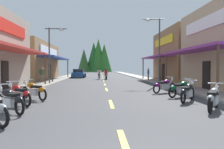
{
  "coord_description": "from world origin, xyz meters",
  "views": [
    {
      "loc": [
        -0.53,
        -2.72,
        1.65
      ],
      "look_at": [
        0.86,
        22.27,
        0.88
      ],
      "focal_mm": 36.59,
      "sensor_mm": 36.0,
      "label": 1
    }
  ],
  "objects_px": {
    "motorcycle_parked_right_3": "(164,85)",
    "motorcycle_parked_left_2": "(19,94)",
    "motorcycle_parked_right_0": "(214,98)",
    "motorcycle_parked_left_1": "(10,100)",
    "parked_car_curbside": "(79,73)",
    "rider_cruising_trailing": "(99,75)",
    "motorcycle_parked_left_3": "(34,90)",
    "pedestrian_waiting": "(148,74)",
    "motorcycle_parked_right_2": "(181,88)",
    "motorcycle_parked_right_1": "(188,92)",
    "pedestrian_by_shop": "(43,74)",
    "streetlamp_right": "(156,42)",
    "streetlamp_left": "(53,47)",
    "rider_cruising_lead": "(106,75)",
    "pedestrian_browsing": "(41,74)"
  },
  "relations": [
    {
      "from": "motorcycle_parked_right_3",
      "to": "motorcycle_parked_left_2",
      "type": "bearing_deg",
      "value": 175.54
    },
    {
      "from": "motorcycle_parked_right_1",
      "to": "pedestrian_by_shop",
      "type": "xyz_separation_m",
      "value": [
        -10.07,
        13.43,
        0.47
      ]
    },
    {
      "from": "motorcycle_parked_right_3",
      "to": "motorcycle_parked_left_3",
      "type": "relative_size",
      "value": 1.08
    },
    {
      "from": "pedestrian_waiting",
      "to": "motorcycle_parked_left_1",
      "type": "bearing_deg",
      "value": -120.91
    },
    {
      "from": "motorcycle_parked_right_1",
      "to": "pedestrian_by_shop",
      "type": "height_order",
      "value": "pedestrian_by_shop"
    },
    {
      "from": "streetlamp_left",
      "to": "motorcycle_parked_left_3",
      "type": "bearing_deg",
      "value": -83.65
    },
    {
      "from": "motorcycle_parked_right_1",
      "to": "motorcycle_parked_left_3",
      "type": "height_order",
      "value": "same"
    },
    {
      "from": "streetlamp_right",
      "to": "parked_car_curbside",
      "type": "height_order",
      "value": "streetlamp_right"
    },
    {
      "from": "streetlamp_left",
      "to": "streetlamp_right",
      "type": "relative_size",
      "value": 0.85
    },
    {
      "from": "motorcycle_parked_left_1",
      "to": "motorcycle_parked_left_2",
      "type": "bearing_deg",
      "value": -36.03
    },
    {
      "from": "streetlamp_right",
      "to": "pedestrian_by_shop",
      "type": "distance_m",
      "value": 12.08
    },
    {
      "from": "motorcycle_parked_right_0",
      "to": "motorcycle_parked_left_3",
      "type": "bearing_deg",
      "value": 102.17
    },
    {
      "from": "motorcycle_parked_left_1",
      "to": "rider_cruising_lead",
      "type": "relative_size",
      "value": 0.74
    },
    {
      "from": "motorcycle_parked_left_2",
      "to": "pedestrian_by_shop",
      "type": "xyz_separation_m",
      "value": [
        -2.32,
        13.93,
        0.47
      ]
    },
    {
      "from": "motorcycle_parked_right_2",
      "to": "motorcycle_parked_right_3",
      "type": "distance_m",
      "value": 2.11
    },
    {
      "from": "streetlamp_left",
      "to": "pedestrian_by_shop",
      "type": "height_order",
      "value": "streetlamp_left"
    },
    {
      "from": "motorcycle_parked_right_0",
      "to": "pedestrian_by_shop",
      "type": "xyz_separation_m",
      "value": [
        -10.21,
        15.62,
        0.47
      ]
    },
    {
      "from": "motorcycle_parked_right_1",
      "to": "motorcycle_parked_left_2",
      "type": "height_order",
      "value": "same"
    },
    {
      "from": "motorcycle_parked_right_0",
      "to": "motorcycle_parked_left_1",
      "type": "relative_size",
      "value": 1.13
    },
    {
      "from": "pedestrian_by_shop",
      "to": "motorcycle_parked_right_1",
      "type": "bearing_deg",
      "value": 29.77
    },
    {
      "from": "motorcycle_parked_right_2",
      "to": "pedestrian_waiting",
      "type": "height_order",
      "value": "pedestrian_waiting"
    },
    {
      "from": "streetlamp_left",
      "to": "rider_cruising_trailing",
      "type": "bearing_deg",
      "value": 63.46
    },
    {
      "from": "motorcycle_parked_right_2",
      "to": "pedestrian_browsing",
      "type": "height_order",
      "value": "pedestrian_browsing"
    },
    {
      "from": "motorcycle_parked_right_0",
      "to": "motorcycle_parked_left_1",
      "type": "xyz_separation_m",
      "value": [
        -7.6,
        -0.05,
        0.0
      ]
    },
    {
      "from": "motorcycle_parked_right_3",
      "to": "rider_cruising_trailing",
      "type": "bearing_deg",
      "value": 69.72
    },
    {
      "from": "pedestrian_waiting",
      "to": "motorcycle_parked_left_2",
      "type": "bearing_deg",
      "value": -123.68
    },
    {
      "from": "motorcycle_parked_right_3",
      "to": "motorcycle_parked_left_2",
      "type": "distance_m",
      "value": 8.87
    },
    {
      "from": "rider_cruising_trailing",
      "to": "pedestrian_by_shop",
      "type": "relative_size",
      "value": 1.29
    },
    {
      "from": "rider_cruising_lead",
      "to": "rider_cruising_trailing",
      "type": "bearing_deg",
      "value": 37.86
    },
    {
      "from": "motorcycle_parked_right_2",
      "to": "motorcycle_parked_left_2",
      "type": "distance_m",
      "value": 8.39
    },
    {
      "from": "motorcycle_parked_right_3",
      "to": "parked_car_curbside",
      "type": "bearing_deg",
      "value": 74.4
    },
    {
      "from": "motorcycle_parked_right_2",
      "to": "motorcycle_parked_right_3",
      "type": "xyz_separation_m",
      "value": [
        -0.36,
        2.08,
        0.0
      ]
    },
    {
      "from": "motorcycle_parked_left_3",
      "to": "rider_cruising_trailing",
      "type": "relative_size",
      "value": 0.79
    },
    {
      "from": "motorcycle_parked_right_0",
      "to": "pedestrian_waiting",
      "type": "xyz_separation_m",
      "value": [
        1.81,
        19.97,
        0.4
      ]
    },
    {
      "from": "motorcycle_parked_left_2",
      "to": "pedestrian_by_shop",
      "type": "height_order",
      "value": "pedestrian_by_shop"
    },
    {
      "from": "pedestrian_browsing",
      "to": "motorcycle_parked_right_0",
      "type": "bearing_deg",
      "value": -114.27
    },
    {
      "from": "motorcycle_parked_right_0",
      "to": "pedestrian_by_shop",
      "type": "distance_m",
      "value": 18.67
    },
    {
      "from": "streetlamp_left",
      "to": "parked_car_curbside",
      "type": "distance_m",
      "value": 14.74
    },
    {
      "from": "pedestrian_by_shop",
      "to": "parked_car_curbside",
      "type": "distance_m",
      "value": 13.28
    },
    {
      "from": "motorcycle_parked_right_3",
      "to": "rider_cruising_lead",
      "type": "distance_m",
      "value": 16.57
    },
    {
      "from": "motorcycle_parked_right_0",
      "to": "rider_cruising_lead",
      "type": "distance_m",
      "value": 22.56
    },
    {
      "from": "rider_cruising_lead",
      "to": "pedestrian_waiting",
      "type": "distance_m",
      "value": 5.76
    },
    {
      "from": "motorcycle_parked_right_0",
      "to": "pedestrian_waiting",
      "type": "height_order",
      "value": "pedestrian_waiting"
    },
    {
      "from": "motorcycle_parked_right_2",
      "to": "motorcycle_parked_left_2",
      "type": "height_order",
      "value": "same"
    },
    {
      "from": "motorcycle_parked_right_1",
      "to": "motorcycle_parked_left_3",
      "type": "distance_m",
      "value": 7.66
    },
    {
      "from": "motorcycle_parked_right_1",
      "to": "streetlamp_left",
      "type": "bearing_deg",
      "value": 73.11
    },
    {
      "from": "motorcycle_parked_right_3",
      "to": "motorcycle_parked_left_2",
      "type": "relative_size",
      "value": 1.15
    },
    {
      "from": "motorcycle_parked_right_0",
      "to": "motorcycle_parked_right_3",
      "type": "bearing_deg",
      "value": 37.33
    },
    {
      "from": "motorcycle_parked_right_0",
      "to": "parked_car_curbside",
      "type": "relative_size",
      "value": 0.41
    },
    {
      "from": "pedestrian_browsing",
      "to": "streetlamp_right",
      "type": "bearing_deg",
      "value": -68.89
    }
  ]
}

